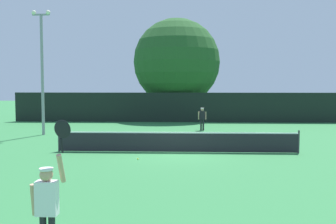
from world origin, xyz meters
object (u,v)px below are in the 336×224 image
(light_pole, at_px, (42,64))
(parked_car_far, at_px, (282,109))
(player_receiving, at_px, (202,117))
(parked_car_mid, at_px, (197,107))
(large_tree, at_px, (177,62))
(player_serving, at_px, (48,199))
(tennis_ball, at_px, (138,159))
(parked_car_near, at_px, (149,108))

(light_pole, distance_m, parked_car_far, 23.67)
(player_receiving, bearing_deg, parked_car_mid, -90.48)
(parked_car_mid, bearing_deg, parked_car_far, -26.14)
(parked_car_far, bearing_deg, large_tree, -163.50)
(player_serving, height_order, tennis_ball, player_serving)
(large_tree, bearing_deg, parked_car_near, 122.85)
(parked_car_mid, height_order, parked_car_far, same)
(tennis_ball, bearing_deg, player_receiving, 73.74)
(parked_car_far, bearing_deg, light_pole, -136.95)
(parked_car_near, bearing_deg, tennis_ball, -80.17)
(player_receiving, xyz_separation_m, large_tree, (-2.01, 9.37, 4.37))
(player_receiving, relative_size, parked_car_near, 0.36)
(player_serving, distance_m, large_tree, 30.24)
(tennis_ball, relative_size, large_tree, 0.01)
(light_pole, bearing_deg, tennis_ball, -48.91)
(player_serving, bearing_deg, parked_car_mid, 83.90)
(large_tree, bearing_deg, parked_car_far, 11.15)
(large_tree, bearing_deg, parked_car_mid, 68.03)
(tennis_ball, xyz_separation_m, light_pole, (-7.03, 8.06, 4.44))
(tennis_ball, height_order, light_pole, light_pole)
(light_pole, bearing_deg, parked_car_mid, 59.48)
(light_pole, height_order, parked_car_near, light_pole)
(player_receiving, height_order, parked_car_far, parked_car_far)
(tennis_ball, distance_m, light_pole, 11.58)
(player_receiving, distance_m, large_tree, 10.53)
(tennis_ball, height_order, parked_car_far, parked_car_far)
(parked_car_near, bearing_deg, parked_car_far, -6.16)
(large_tree, relative_size, parked_car_far, 2.15)
(player_serving, relative_size, player_receiving, 1.62)
(tennis_ball, relative_size, light_pole, 0.01)
(player_receiving, bearing_deg, player_serving, 79.96)
(parked_car_near, height_order, parked_car_far, same)
(player_receiving, xyz_separation_m, light_pole, (-10.22, -2.90, 3.52))
(light_pole, height_order, parked_car_far, light_pole)
(parked_car_near, height_order, parked_car_mid, same)
(parked_car_mid, bearing_deg, tennis_ball, -101.82)
(parked_car_near, relative_size, parked_car_mid, 1.01)
(parked_car_near, xyz_separation_m, parked_car_far, (13.38, -2.76, 0.00))
(player_serving, bearing_deg, parked_car_near, 92.41)
(player_receiving, relative_size, light_pole, 0.20)
(player_serving, height_order, parked_car_far, player_serving)
(player_serving, distance_m, parked_car_far, 34.08)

